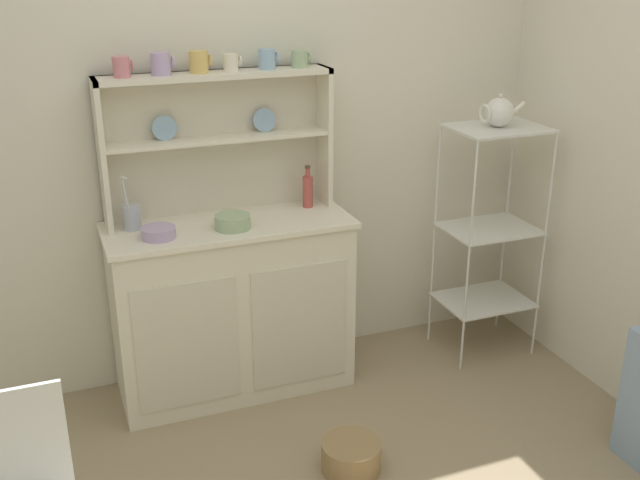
# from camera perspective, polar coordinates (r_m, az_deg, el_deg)

# --- Properties ---
(wall_back) EXTENTS (3.84, 0.05, 2.50)m
(wall_back) POSITION_cam_1_polar(r_m,az_deg,el_deg) (3.57, -7.27, 8.73)
(wall_back) COLOR silver
(wall_back) RESTS_ON ground
(hutch_cabinet) EXTENTS (1.13, 0.45, 0.85)m
(hutch_cabinet) POSITION_cam_1_polar(r_m,az_deg,el_deg) (3.58, -6.70, -4.96)
(hutch_cabinet) COLOR silver
(hutch_cabinet) RESTS_ON ground
(hutch_shelf_unit) EXTENTS (1.05, 0.18, 0.66)m
(hutch_shelf_unit) POSITION_cam_1_polar(r_m,az_deg,el_deg) (3.46, -7.97, 8.21)
(hutch_shelf_unit) COLOR beige
(hutch_shelf_unit) RESTS_ON hutch_cabinet
(bakers_rack) EXTENTS (0.46, 0.36, 1.21)m
(bakers_rack) POSITION_cam_1_polar(r_m,az_deg,el_deg) (3.90, 12.87, 1.58)
(bakers_rack) COLOR silver
(bakers_rack) RESTS_ON ground
(floor_basket) EXTENTS (0.25, 0.25, 0.13)m
(floor_basket) POSITION_cam_1_polar(r_m,az_deg,el_deg) (3.21, 2.40, -16.17)
(floor_basket) COLOR #93754C
(floor_basket) RESTS_ON ground
(cup_rose_0) EXTENTS (0.09, 0.07, 0.09)m
(cup_rose_0) POSITION_cam_1_polar(r_m,az_deg,el_deg) (3.30, -14.91, 12.67)
(cup_rose_0) COLOR #D17A84
(cup_rose_0) RESTS_ON hutch_shelf_unit
(cup_lilac_1) EXTENTS (0.10, 0.08, 0.09)m
(cup_lilac_1) POSITION_cam_1_polar(r_m,az_deg,el_deg) (3.32, -12.05, 13.03)
(cup_lilac_1) COLOR #B79ECC
(cup_lilac_1) RESTS_ON hutch_shelf_unit
(cup_gold_2) EXTENTS (0.10, 0.08, 0.09)m
(cup_gold_2) POSITION_cam_1_polar(r_m,az_deg,el_deg) (3.35, -9.23, 13.29)
(cup_gold_2) COLOR #DBB760
(cup_gold_2) RESTS_ON hutch_shelf_unit
(cup_cream_3) EXTENTS (0.08, 0.07, 0.08)m
(cup_cream_3) POSITION_cam_1_polar(r_m,az_deg,el_deg) (3.39, -6.81, 13.32)
(cup_cream_3) COLOR silver
(cup_cream_3) RESTS_ON hutch_shelf_unit
(cup_sky_4) EXTENTS (0.09, 0.08, 0.09)m
(cup_sky_4) POSITION_cam_1_polar(r_m,az_deg,el_deg) (3.43, -4.05, 13.63)
(cup_sky_4) COLOR #8EB2D1
(cup_sky_4) RESTS_ON hutch_shelf_unit
(cup_sage_5) EXTENTS (0.09, 0.08, 0.08)m
(cup_sage_5) POSITION_cam_1_polar(r_m,az_deg,el_deg) (3.48, -1.54, 13.67)
(cup_sage_5) COLOR #9EB78E
(cup_sage_5) RESTS_ON hutch_shelf_unit
(bowl_mixing_large) EXTENTS (0.15, 0.15, 0.05)m
(bowl_mixing_large) POSITION_cam_1_polar(r_m,az_deg,el_deg) (3.28, -12.24, 0.55)
(bowl_mixing_large) COLOR #B79ECC
(bowl_mixing_large) RESTS_ON hutch_cabinet
(bowl_floral_medium) EXTENTS (0.16, 0.16, 0.06)m
(bowl_floral_medium) POSITION_cam_1_polar(r_m,az_deg,el_deg) (3.34, -6.69, 1.40)
(bowl_floral_medium) COLOR #9EB78E
(bowl_floral_medium) RESTS_ON hutch_cabinet
(jam_bottle) EXTENTS (0.05, 0.05, 0.21)m
(jam_bottle) POSITION_cam_1_polar(r_m,az_deg,el_deg) (3.59, -0.94, 3.82)
(jam_bottle) COLOR #B74C47
(jam_bottle) RESTS_ON hutch_cabinet
(utensil_jar) EXTENTS (0.08, 0.08, 0.25)m
(utensil_jar) POSITION_cam_1_polar(r_m,az_deg,el_deg) (3.40, -14.18, 1.74)
(utensil_jar) COLOR #B2B7C6
(utensil_jar) RESTS_ON hutch_cabinet
(porcelain_teapot) EXTENTS (0.23, 0.14, 0.16)m
(porcelain_teapot) POSITION_cam_1_polar(r_m,az_deg,el_deg) (3.75, 13.54, 9.47)
(porcelain_teapot) COLOR white
(porcelain_teapot) RESTS_ON bakers_rack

